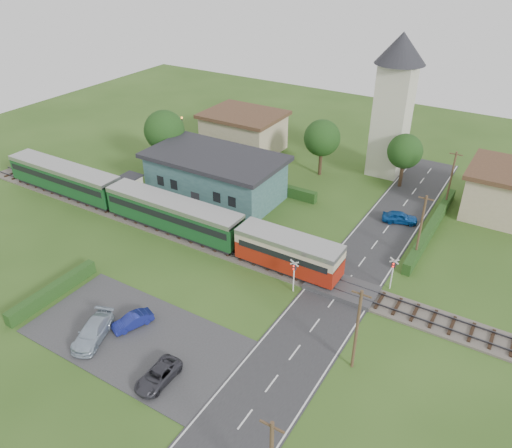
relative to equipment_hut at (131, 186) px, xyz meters
The scene contains 31 objects.
ground 18.82m from the equipment_hut, 16.11° to the right, with size 120.00×120.00×0.00m, color #2D4C19.
railway_track 18.36m from the equipment_hut, 10.08° to the right, with size 76.00×3.20×0.49m.
road 28.53m from the equipment_hut, 10.52° to the right, with size 6.00×70.00×0.05m, color #28282B.
car_park 23.90m from the equipment_hut, 46.19° to the right, with size 17.00×9.00×0.08m, color #333335.
crossing_deck 28.22m from the equipment_hut, ahead, with size 6.20×3.40×0.45m, color #333335.
platform 8.14m from the equipment_hut, ahead, with size 30.00×3.00×0.45m, color gray.
equipment_hut is the anchor object (origin of this frame).
station_building 9.92m from the equipment_hut, 35.92° to the left, with size 16.00×9.00×5.30m.
train 6.65m from the equipment_hut, 28.85° to the right, with size 43.20×2.90×3.40m.
church_tower 33.48m from the equipment_hut, 44.75° to the left, with size 6.00×6.00×17.60m.
house_west 20.05m from the equipment_hut, 81.38° to the left, with size 10.80×8.80×5.50m.
house_east 42.41m from the equipment_hut, 26.32° to the left, with size 8.80×8.80×5.50m.
hedge_carpark 18.61m from the equipment_hut, 67.85° to the right, with size 0.80×9.00×1.20m, color #193814.
hedge_roadside 33.98m from the equipment_hut, 18.54° to the left, with size 0.80×18.00×1.20m, color #193814.
hedge_station 13.09m from the equipment_hut, 52.16° to the left, with size 22.00×0.80×1.30m, color #193814.
tree_a 9.73m from the equipment_hut, 102.80° to the left, with size 5.20×5.20×8.00m.
tree_b 24.16m from the equipment_hut, 48.05° to the left, with size 4.60×4.60×7.34m.
tree_c 32.81m from the equipment_hut, 37.29° to the left, with size 4.20×4.20×6.78m.
utility_pole_b 34.14m from the equipment_hut, 19.18° to the right, with size 1.40×0.22×7.00m.
utility_pole_c 32.61m from the equipment_hut, ahead, with size 1.40×0.22×7.00m.
utility_pole_d 36.37m from the equipment_hut, 27.55° to the left, with size 1.40×0.22×7.00m.
crossing_signal_near 25.04m from the equipment_hut, 12.94° to the right, with size 0.84×0.28×3.28m.
crossing_signal_far 31.61m from the equipment_hut, ahead, with size 0.84×0.28×3.28m.
streetlamp_west 15.39m from the equipment_hut, 105.12° to the left, with size 0.30×0.30×5.15m.
streetlamp_east 40.41m from the equipment_hut, 32.67° to the left, with size 0.30×0.30×5.15m.
car_on_road 30.78m from the equipment_hut, 20.92° to the left, with size 1.51×3.75×1.28m, color navy.
car_park_blue 22.63m from the equipment_hut, 46.55° to the right, with size 1.15×3.31×1.09m, color navy.
car_park_silver 23.62m from the equipment_hut, 53.85° to the right, with size 1.88×4.63×1.34m, color #A0B0C1.
car_park_dark 28.87m from the equipment_hut, 43.07° to the right, with size 1.77×3.84×1.07m, color #33323B.
pedestrian_near 13.36m from the equipment_hut, ahead, with size 0.71×0.46×1.94m, color gray.
pedestrian_far 3.94m from the equipment_hut, ahead, with size 0.93×0.72×1.90m, color gray.
Camera 1 is at (21.80, -31.98, 27.65)m, focal length 35.00 mm.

